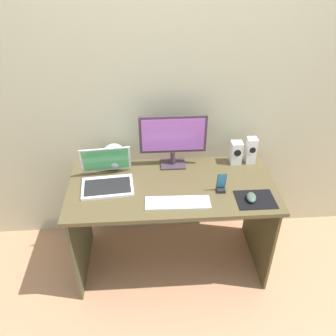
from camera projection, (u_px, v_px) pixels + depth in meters
name	position (u px, v px, depth m)	size (l,w,h in m)	color
ground_plane	(171.00, 260.00, 2.82)	(8.00, 8.00, 0.00)	tan
wall_back	(167.00, 91.00, 2.48)	(6.00, 0.04, 2.50)	#B9B597
desk	(172.00, 203.00, 2.48)	(1.40, 0.68, 0.75)	brown
monitor	(173.00, 138.00, 2.48)	(0.47, 0.14, 0.39)	#3E2E3B
speaker_right	(251.00, 150.00, 2.58)	(0.07, 0.07, 0.20)	white
speaker_near_monitor	(236.00, 153.00, 2.58)	(0.08, 0.08, 0.17)	white
laptop	(107.00, 177.00, 2.39)	(0.37, 0.34, 0.23)	white
fishbowl	(114.00, 156.00, 2.54)	(0.18, 0.18, 0.18)	silver
keyboard_external	(178.00, 203.00, 2.23)	(0.41, 0.13, 0.01)	white
mousepad	(255.00, 199.00, 2.26)	(0.25, 0.20, 0.00)	black
mouse	(251.00, 197.00, 2.25)	(0.06, 0.10, 0.04)	#425549
phone_in_dock	(221.00, 185.00, 2.32)	(0.06, 0.05, 0.14)	black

